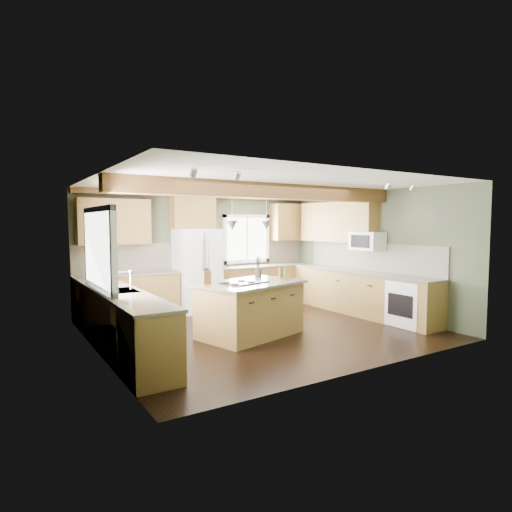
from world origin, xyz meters
TOP-DOWN VIEW (x-y plane):
  - floor at (0.00, 0.00)m, footprint 5.60×5.60m
  - ceiling at (0.00, 0.00)m, footprint 5.60×5.60m
  - wall_back at (0.00, 2.50)m, footprint 5.60×0.00m
  - wall_left at (-2.80, 0.00)m, footprint 0.00×5.00m
  - wall_right at (2.80, 0.00)m, footprint 0.00×5.00m
  - ceiling_beam at (0.00, -0.21)m, footprint 5.55×0.26m
  - soffit_trim at (0.00, 2.40)m, footprint 5.55×0.20m
  - backsplash_back at (0.00, 2.48)m, footprint 5.58×0.03m
  - backsplash_right at (2.78, 0.05)m, footprint 0.03×3.70m
  - base_cab_back_left at (-1.79, 2.20)m, footprint 2.02×0.60m
  - counter_back_left at (-1.79, 2.20)m, footprint 2.06×0.64m
  - base_cab_back_right at (1.49, 2.20)m, footprint 2.62×0.60m
  - counter_back_right at (1.49, 2.20)m, footprint 2.66×0.64m
  - base_cab_left at (-2.50, 0.05)m, footprint 0.60×3.70m
  - counter_left at (-2.50, 0.05)m, footprint 0.64×3.74m
  - base_cab_right at (2.50, 0.05)m, footprint 0.60×3.70m
  - counter_right at (2.50, 0.05)m, footprint 0.64×3.74m
  - upper_cab_back_left at (-1.99, 2.33)m, footprint 1.40×0.35m
  - upper_cab_over_fridge at (-0.30, 2.33)m, footprint 0.96×0.35m
  - upper_cab_right at (2.62, 0.90)m, footprint 0.35×2.20m
  - upper_cab_back_corner at (2.30, 2.33)m, footprint 0.90×0.35m
  - window_left at (-2.78, 0.05)m, footprint 0.04×1.60m
  - window_back at (1.15, 2.48)m, footprint 1.10×0.04m
  - sink at (-2.50, 0.05)m, footprint 0.50×0.65m
  - faucet at (-2.32, 0.05)m, footprint 0.02×0.02m
  - dishwasher at (-2.49, -1.25)m, footprint 0.60×0.60m
  - oven at (2.49, -1.25)m, footprint 0.60×0.72m
  - microwave at (2.58, -0.05)m, footprint 0.40×0.70m
  - pendant_left at (-0.77, -0.32)m, footprint 0.18×0.18m
  - pendant_right at (0.03, -0.10)m, footprint 0.18×0.18m
  - refrigerator at (-0.30, 2.12)m, footprint 0.90×0.74m
  - island at (-0.37, -0.21)m, footprint 1.88×1.43m
  - island_top at (-0.37, -0.21)m, footprint 2.02×1.57m
  - cooktop at (-0.50, -0.24)m, footprint 0.83×0.66m
  - knife_block at (-1.10, -0.03)m, footprint 0.13×0.10m
  - utensil_crock at (0.13, 0.33)m, footprint 0.18×0.18m
  - bottle_tray at (0.39, -0.11)m, footprint 0.25×0.25m

SIDE VIEW (x-z plane):
  - floor at x=0.00m, z-range 0.00..0.00m
  - dishwasher at x=-2.49m, z-range 0.01..0.85m
  - oven at x=2.49m, z-range 0.01..0.85m
  - base_cab_back_left at x=-1.79m, z-range 0.00..0.88m
  - base_cab_back_right at x=1.49m, z-range 0.00..0.88m
  - base_cab_left at x=-2.50m, z-range 0.00..0.88m
  - base_cab_right at x=2.50m, z-range 0.00..0.88m
  - island at x=-0.37m, z-range 0.00..0.88m
  - counter_back_left at x=-1.79m, z-range 0.88..0.92m
  - counter_back_right at x=1.49m, z-range 0.88..0.92m
  - counter_left at x=-2.50m, z-range 0.88..0.92m
  - counter_right at x=2.50m, z-range 0.88..0.92m
  - refrigerator at x=-0.30m, z-range 0.00..1.80m
  - island_top at x=-0.37m, z-range 0.88..0.92m
  - sink at x=-2.50m, z-range 0.89..0.92m
  - cooktop at x=-0.50m, z-range 0.92..0.94m
  - utensil_crock at x=0.13m, z-range 0.92..1.09m
  - knife_block at x=-1.10m, z-range 0.92..1.14m
  - bottle_tray at x=0.39m, z-range 0.92..1.14m
  - faucet at x=-2.32m, z-range 0.91..1.19m
  - backsplash_back at x=0.00m, z-range 0.92..1.50m
  - backsplash_right at x=2.78m, z-range 0.92..1.50m
  - wall_back at x=0.00m, z-range -1.50..4.10m
  - wall_left at x=-2.80m, z-range -1.20..3.80m
  - wall_right at x=2.80m, z-range -1.20..3.80m
  - window_back at x=1.15m, z-range 1.05..2.05m
  - window_left at x=-2.78m, z-range 1.02..2.08m
  - microwave at x=2.58m, z-range 1.36..1.74m
  - pendant_left at x=-0.77m, z-range 1.80..1.96m
  - pendant_right at x=0.03m, z-range 1.80..1.96m
  - upper_cab_back_left at x=-1.99m, z-range 1.50..2.40m
  - upper_cab_right at x=2.62m, z-range 1.50..2.40m
  - upper_cab_back_corner at x=2.30m, z-range 1.50..2.40m
  - upper_cab_over_fridge at x=-0.30m, z-range 1.80..2.50m
  - ceiling_beam at x=0.00m, z-range 2.34..2.60m
  - soffit_trim at x=0.00m, z-range 2.49..2.59m
  - ceiling at x=0.00m, z-range 2.60..2.60m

